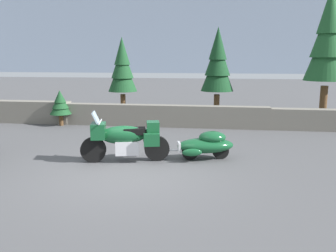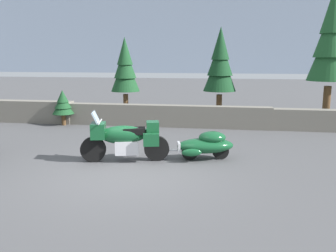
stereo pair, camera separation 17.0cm
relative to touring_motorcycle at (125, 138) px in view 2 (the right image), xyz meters
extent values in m
plane|color=#4C4C4F|center=(0.31, -1.00, -0.62)|extent=(80.00, 80.00, 0.00)
cube|color=slate|center=(0.31, 5.00, -0.20)|extent=(8.00, 0.47, 0.85)
cube|color=#99A8BF|center=(0.31, 95.00, 7.38)|extent=(240.00, 80.00, 16.00)
cylinder|color=black|center=(-0.80, -0.19, -0.29)|extent=(0.67, 0.29, 0.66)
cylinder|color=black|center=(0.81, 0.20, -0.29)|extent=(0.67, 0.29, 0.66)
cube|color=silver|center=(0.05, 0.01, -0.24)|extent=(0.69, 0.57, 0.36)
ellipsoid|color=#144C28|center=(-0.04, -0.01, 0.09)|extent=(1.27, 0.71, 0.48)
cube|color=#144C28|center=(-0.65, -0.16, 0.21)|extent=(0.47, 0.59, 0.40)
cube|color=#9EB7C6|center=(-0.70, -0.17, 0.54)|extent=(0.29, 0.47, 0.34)
cube|color=black|center=(0.25, 0.06, 0.19)|extent=(0.63, 0.48, 0.16)
cube|color=#144C28|center=(0.71, 0.17, 0.29)|extent=(0.41, 0.46, 0.28)
cube|color=#144C28|center=(0.73, -0.13, 0.01)|extent=(0.43, 0.25, 0.32)
cube|color=#144C28|center=(0.59, 0.45, 0.01)|extent=(0.43, 0.25, 0.32)
cylinder|color=silver|center=(-0.60, -0.15, 0.44)|extent=(0.20, 0.69, 0.04)
cylinder|color=silver|center=(-0.75, -0.18, -0.04)|extent=(0.26, 0.13, 0.54)
cylinder|color=black|center=(1.67, 0.40, -0.40)|extent=(0.45, 0.20, 0.44)
cylinder|color=black|center=(2.47, 0.60, -0.40)|extent=(0.45, 0.20, 0.44)
ellipsoid|color=#144C28|center=(2.07, 0.50, -0.24)|extent=(1.62, 1.01, 0.40)
ellipsoid|color=#144C28|center=(2.24, 0.54, -0.02)|extent=(0.83, 0.71, 0.32)
cube|color=silver|center=(1.38, 0.33, -0.26)|extent=(0.13, 0.33, 0.24)
ellipsoid|color=#144C28|center=(1.74, 0.09, -0.34)|extent=(0.54, 0.26, 0.20)
ellipsoid|color=#144C28|center=(1.59, 0.71, -0.34)|extent=(0.54, 0.26, 0.20)
cylinder|color=silver|center=(1.00, 0.24, -0.35)|extent=(0.69, 0.21, 0.05)
cylinder|color=brown|center=(6.52, 6.30, 0.17)|extent=(0.29, 0.29, 1.58)
cone|color=#1E5128|center=(6.52, 6.30, 2.41)|extent=(1.69, 1.69, 2.49)
cone|color=#1E5128|center=(6.52, 6.30, 3.15)|extent=(1.31, 1.31, 2.18)
cone|color=#1E5128|center=(6.52, 6.30, 3.90)|extent=(0.93, 0.93, 1.87)
cylinder|color=brown|center=(-1.98, 7.09, -0.10)|extent=(0.23, 0.23, 1.04)
cone|color=#194723|center=(-1.98, 7.09, 1.37)|extent=(1.30, 1.30, 1.64)
cone|color=#194723|center=(-1.98, 7.09, 1.86)|extent=(1.01, 1.01, 1.43)
cone|color=#194723|center=(-1.98, 7.09, 2.36)|extent=(0.72, 0.72, 1.23)
cylinder|color=brown|center=(2.27, 6.62, -0.05)|extent=(0.24, 0.24, 1.14)
cone|color=#143D1E|center=(2.27, 6.62, 1.57)|extent=(1.37, 1.37, 1.80)
cone|color=#143D1E|center=(2.27, 6.62, 2.11)|extent=(1.06, 1.06, 1.57)
cone|color=#143D1E|center=(2.27, 6.62, 2.65)|extent=(0.76, 0.76, 1.35)
cylinder|color=brown|center=(-3.87, 4.60, -0.42)|extent=(0.16, 0.16, 0.41)
cone|color=#194723|center=(-3.87, 4.60, 0.16)|extent=(0.85, 0.85, 0.65)
cone|color=#194723|center=(-3.87, 4.60, 0.36)|extent=(0.66, 0.66, 0.57)
cone|color=#194723|center=(-3.87, 4.60, 0.55)|extent=(0.47, 0.47, 0.48)
camera|label=1|loc=(2.43, -8.91, 2.05)|focal=38.74mm
camera|label=2|loc=(2.60, -8.89, 2.05)|focal=38.74mm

